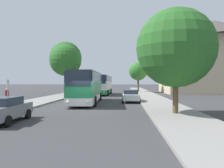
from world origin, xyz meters
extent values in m
plane|color=#38383A|center=(0.00, 0.00, 0.00)|extent=(300.00, 300.00, 0.00)
cube|color=gray|center=(-7.00, 0.00, 0.07)|extent=(4.00, 120.00, 0.15)
cube|color=gray|center=(7.00, 0.00, 0.07)|extent=(4.00, 120.00, 0.15)
cube|color=#C6B28E|center=(22.02, 28.23, 5.54)|extent=(20.98, 13.76, 11.08)
pyramid|color=#423D38|center=(22.02, 28.23, 13.14)|extent=(20.98, 13.76, 4.13)
cube|color=silver|center=(-1.00, 5.78, 0.62)|extent=(2.92, 11.60, 0.70)
cube|color=#23844C|center=(-1.00, 5.78, 1.70)|extent=(2.92, 11.60, 1.46)
cube|color=#232D3D|center=(-1.00, 5.78, 2.91)|extent=(2.94, 11.37, 0.95)
cube|color=#23844C|center=(-1.00, 5.78, 3.44)|extent=(2.86, 11.36, 0.12)
cube|color=#232D3D|center=(-0.77, 0.00, 2.76)|extent=(2.23, 0.15, 1.45)
sphere|color=#F4EAC1|center=(-1.63, -0.06, 0.66)|extent=(0.24, 0.24, 0.24)
sphere|color=#F4EAC1|center=(0.10, 0.01, 0.66)|extent=(0.24, 0.24, 0.24)
cylinder|color=black|center=(-2.10, 2.28, 0.50)|extent=(0.34, 1.01, 1.00)
cylinder|color=black|center=(0.37, 2.37, 0.50)|extent=(0.34, 1.01, 1.00)
cylinder|color=black|center=(-2.37, 9.18, 0.50)|extent=(0.34, 1.01, 1.00)
cylinder|color=black|center=(0.10, 9.27, 0.50)|extent=(0.34, 1.01, 1.00)
cube|color=#238942|center=(-0.86, 21.08, 0.62)|extent=(2.80, 10.30, 0.70)
cube|color=silver|center=(-0.86, 21.08, 1.73)|extent=(2.80, 10.30, 1.50)
cube|color=#232D3D|center=(-0.86, 21.08, 2.95)|extent=(2.83, 10.09, 0.95)
cube|color=silver|center=(-0.86, 21.08, 3.49)|extent=(2.75, 10.09, 0.12)
cube|color=#232D3D|center=(-0.96, 15.93, 2.80)|extent=(2.33, 0.11, 1.45)
sphere|color=#F4EAC1|center=(-1.87, 15.93, 0.66)|extent=(0.24, 0.24, 0.24)
sphere|color=#F4EAC1|center=(-0.06, 15.89, 0.66)|extent=(0.24, 0.24, 0.24)
cylinder|color=black|center=(-2.21, 18.04, 0.50)|extent=(0.32, 1.01, 1.00)
cylinder|color=black|center=(0.38, 17.98, 0.50)|extent=(0.32, 1.01, 1.00)
cylinder|color=black|center=(-2.09, 24.18, 0.50)|extent=(0.32, 1.01, 1.00)
cylinder|color=black|center=(0.50, 24.13, 0.50)|extent=(0.32, 1.01, 1.00)
cube|color=slate|center=(-3.91, -6.09, 0.68)|extent=(1.90, 4.27, 0.74)
cube|color=#232D3D|center=(-3.91, -6.26, 1.29)|extent=(1.62, 2.24, 0.48)
cylinder|color=black|center=(-4.84, -4.81, 0.31)|extent=(0.22, 0.63, 0.62)
cylinder|color=black|center=(-3.06, -4.76, 0.31)|extent=(0.22, 0.63, 0.62)
cylinder|color=black|center=(-2.99, -7.37, 0.31)|extent=(0.22, 0.63, 0.62)
cube|color=silver|center=(3.98, 7.05, 0.63)|extent=(1.92, 4.33, 0.64)
cube|color=#232D3D|center=(3.98, 7.23, 1.19)|extent=(1.67, 2.26, 0.48)
cylinder|color=black|center=(4.93, 5.73, 0.31)|extent=(0.21, 0.62, 0.62)
cylinder|color=black|center=(3.07, 5.71, 0.31)|extent=(0.21, 0.62, 0.62)
cylinder|color=black|center=(4.90, 8.40, 0.31)|extent=(0.21, 0.62, 0.62)
cylinder|color=black|center=(3.03, 8.38, 0.31)|extent=(0.21, 0.62, 0.62)
cylinder|color=gray|center=(-6.72, -0.64, 1.40)|extent=(0.08, 0.08, 2.49)
cube|color=silver|center=(-6.72, -0.64, 2.29)|extent=(0.03, 0.45, 0.60)
cylinder|color=#23232D|center=(-7.45, 0.53, 0.55)|extent=(0.30, 0.30, 0.80)
cylinder|color=maroon|center=(-7.45, 0.53, 1.29)|extent=(0.36, 0.36, 0.67)
sphere|color=tan|center=(-7.45, 0.53, 1.73)|extent=(0.22, 0.22, 0.22)
cylinder|color=brown|center=(-7.72, 21.24, 2.39)|extent=(0.40, 0.40, 4.48)
sphere|color=#286023|center=(-7.72, 21.24, 6.84)|extent=(5.90, 5.90, 5.90)
cylinder|color=#47331E|center=(-6.82, 17.86, 2.09)|extent=(0.40, 0.40, 3.88)
sphere|color=#286023|center=(-6.82, 17.86, 6.04)|extent=(5.36, 5.36, 5.36)
cylinder|color=brown|center=(6.20, 29.79, 1.66)|extent=(0.40, 0.40, 3.02)
sphere|color=#2D7028|center=(6.20, 29.79, 4.70)|extent=(4.07, 4.07, 4.07)
cylinder|color=brown|center=(6.98, -2.66, 1.44)|extent=(0.40, 0.40, 2.59)
sphere|color=#286023|center=(6.98, -2.66, 4.88)|extent=(5.71, 5.71, 5.71)
camera|label=1|loc=(3.33, -18.73, 2.47)|focal=35.00mm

